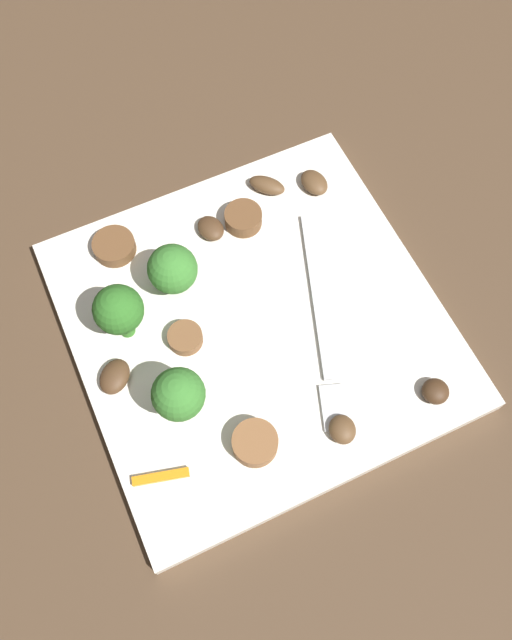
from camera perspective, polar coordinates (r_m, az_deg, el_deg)
The scene contains 17 objects.
ground_plane at distance 0.52m, azimuth 0.00°, elevation -0.67°, with size 1.40×1.40×0.00m, color #4C3826.
plate at distance 0.51m, azimuth 0.00°, elevation -0.34°, with size 0.28×0.28×0.01m, color white.
fork at distance 0.50m, azimuth 5.95°, elevation -1.31°, with size 0.17×0.07×0.00m.
broccoli_floret_0 at distance 0.50m, azimuth -7.39°, elevation 4.46°, with size 0.04×0.04×0.05m.
broccoli_floret_1 at distance 0.45m, azimuth -6.87°, elevation -6.57°, with size 0.04×0.04×0.06m.
broccoli_floret_2 at distance 0.48m, azimuth -12.04°, elevation 0.82°, with size 0.04×0.04×0.06m.
sausage_slice_0 at distance 0.47m, azimuth -0.09°, elevation -10.82°, with size 0.03×0.03×0.01m, color brown.
sausage_slice_1 at distance 0.54m, azimuth -1.14°, elevation 8.98°, with size 0.03×0.03×0.01m, color brown.
sausage_slice_2 at distance 0.50m, azimuth -6.27°, elevation -1.57°, with size 0.03×0.03×0.01m, color brown.
sausage_slice_3 at distance 0.54m, azimuth -12.42°, elevation 6.38°, with size 0.03×0.03×0.01m, color brown.
mushroom_0 at distance 0.54m, azimuth -4.49°, elevation 7.90°, with size 0.03×0.02×0.01m, color #4C331E.
mushroom_1 at distance 0.50m, azimuth 15.58°, elevation -6.09°, with size 0.02×0.02×0.01m, color #422B19.
mushroom_2 at distance 0.56m, azimuth 0.97°, elevation 11.82°, with size 0.03×0.02×0.01m, color brown.
mushroom_3 at distance 0.49m, azimuth -12.32°, elevation -5.09°, with size 0.03×0.02×0.01m, color #4C331E.
mushroom_4 at distance 0.47m, azimuth 7.64°, elevation -9.56°, with size 0.02×0.02×0.01m, color brown.
mushroom_5 at distance 0.57m, azimuth 5.17°, elevation 12.02°, with size 0.03×0.02×0.01m, color brown.
pepper_strip_2 at distance 0.47m, azimuth -8.41°, elevation -13.55°, with size 0.04×0.01×0.00m, color orange.
Camera 1 is at (0.19, -0.09, 0.47)m, focal length 36.20 mm.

